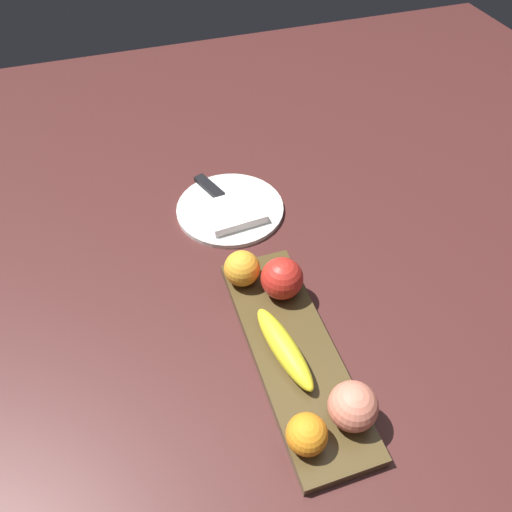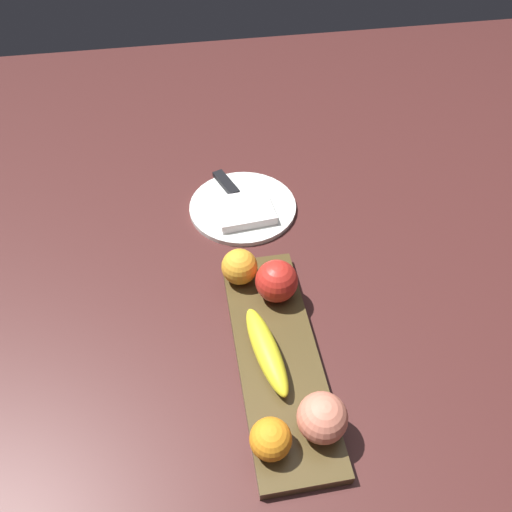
{
  "view_description": "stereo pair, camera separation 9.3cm",
  "coord_description": "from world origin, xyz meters",
  "px_view_note": "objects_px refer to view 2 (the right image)",
  "views": [
    {
      "loc": [
        0.44,
        -0.2,
        0.74
      ],
      "look_at": [
        -0.15,
        -0.0,
        0.05
      ],
      "focal_mm": 34.64,
      "sensor_mm": 36.0,
      "label": 1
    },
    {
      "loc": [
        0.47,
        -0.11,
        0.74
      ],
      "look_at": [
        -0.15,
        -0.0,
        0.05
      ],
      "focal_mm": 34.64,
      "sensor_mm": 36.0,
      "label": 2
    }
  ],
  "objects_px": {
    "orange_near_apple": "(271,439)",
    "knife": "(229,187)",
    "banana": "(266,350)",
    "orange_near_banana": "(239,267)",
    "fruit_tray": "(275,356)",
    "dinner_plate": "(241,207)",
    "apple": "(277,281)",
    "peach": "(322,418)",
    "folded_napkin": "(243,211)"
  },
  "relations": [
    {
      "from": "banana",
      "to": "peach",
      "type": "bearing_deg",
      "value": 13.68
    },
    {
      "from": "banana",
      "to": "folded_napkin",
      "type": "relative_size",
      "value": 1.45
    },
    {
      "from": "orange_near_apple",
      "to": "banana",
      "type": "bearing_deg",
      "value": 171.8
    },
    {
      "from": "dinner_plate",
      "to": "folded_napkin",
      "type": "xyz_separation_m",
      "value": [
        0.03,
        0.0,
        0.02
      ]
    },
    {
      "from": "apple",
      "to": "orange_near_banana",
      "type": "relative_size",
      "value": 1.15
    },
    {
      "from": "folded_napkin",
      "to": "knife",
      "type": "height_order",
      "value": "folded_napkin"
    },
    {
      "from": "orange_near_apple",
      "to": "fruit_tray",
      "type": "bearing_deg",
      "value": 166.08
    },
    {
      "from": "fruit_tray",
      "to": "dinner_plate",
      "type": "bearing_deg",
      "value": 180.0
    },
    {
      "from": "banana",
      "to": "orange_near_banana",
      "type": "distance_m",
      "value": 0.18
    },
    {
      "from": "apple",
      "to": "dinner_plate",
      "type": "distance_m",
      "value": 0.27
    },
    {
      "from": "banana",
      "to": "knife",
      "type": "xyz_separation_m",
      "value": [
        -0.45,
        -0.0,
        -0.03
      ]
    },
    {
      "from": "orange_near_apple",
      "to": "knife",
      "type": "distance_m",
      "value": 0.6
    },
    {
      "from": "apple",
      "to": "folded_napkin",
      "type": "relative_size",
      "value": 0.65
    },
    {
      "from": "orange_near_apple",
      "to": "orange_near_banana",
      "type": "height_order",
      "value": "orange_near_banana"
    },
    {
      "from": "banana",
      "to": "orange_near_banana",
      "type": "bearing_deg",
      "value": 176.69
    },
    {
      "from": "peach",
      "to": "banana",
      "type": "bearing_deg",
      "value": -157.07
    },
    {
      "from": "knife",
      "to": "folded_napkin",
      "type": "bearing_deg",
      "value": -8.41
    },
    {
      "from": "orange_near_apple",
      "to": "knife",
      "type": "bearing_deg",
      "value": 178.16
    },
    {
      "from": "apple",
      "to": "peach",
      "type": "relative_size",
      "value": 1.04
    },
    {
      "from": "fruit_tray",
      "to": "apple",
      "type": "xyz_separation_m",
      "value": [
        -0.12,
        0.02,
        0.05
      ]
    },
    {
      "from": "fruit_tray",
      "to": "apple",
      "type": "bearing_deg",
      "value": 168.37
    },
    {
      "from": "fruit_tray",
      "to": "banana",
      "type": "relative_size",
      "value": 2.5
    },
    {
      "from": "fruit_tray",
      "to": "apple",
      "type": "distance_m",
      "value": 0.13
    },
    {
      "from": "banana",
      "to": "knife",
      "type": "distance_m",
      "value": 0.45
    },
    {
      "from": "fruit_tray",
      "to": "knife",
      "type": "height_order",
      "value": "same"
    },
    {
      "from": "banana",
      "to": "orange_near_apple",
      "type": "xyz_separation_m",
      "value": [
        0.15,
        -0.02,
        0.01
      ]
    },
    {
      "from": "peach",
      "to": "dinner_plate",
      "type": "bearing_deg",
      "value": -175.68
    },
    {
      "from": "fruit_tray",
      "to": "peach",
      "type": "distance_m",
      "value": 0.15
    },
    {
      "from": "folded_napkin",
      "to": "banana",
      "type": "bearing_deg",
      "value": -2.65
    },
    {
      "from": "fruit_tray",
      "to": "orange_near_banana",
      "type": "height_order",
      "value": "orange_near_banana"
    },
    {
      "from": "orange_near_banana",
      "to": "knife",
      "type": "xyz_separation_m",
      "value": [
        -0.28,
        0.02,
        -0.04
      ]
    },
    {
      "from": "orange_near_banana",
      "to": "banana",
      "type": "bearing_deg",
      "value": 5.94
    },
    {
      "from": "apple",
      "to": "orange_near_banana",
      "type": "xyz_separation_m",
      "value": [
        -0.05,
        -0.06,
        -0.0
      ]
    },
    {
      "from": "apple",
      "to": "orange_near_apple",
      "type": "relative_size",
      "value": 1.27
    },
    {
      "from": "apple",
      "to": "orange_near_apple",
      "type": "height_order",
      "value": "apple"
    },
    {
      "from": "apple",
      "to": "knife",
      "type": "distance_m",
      "value": 0.33
    },
    {
      "from": "banana",
      "to": "folded_napkin",
      "type": "bearing_deg",
      "value": 168.09
    },
    {
      "from": "peach",
      "to": "apple",
      "type": "bearing_deg",
      "value": -176.67
    },
    {
      "from": "fruit_tray",
      "to": "banana",
      "type": "bearing_deg",
      "value": -72.05
    },
    {
      "from": "orange_near_banana",
      "to": "fruit_tray",
      "type": "bearing_deg",
      "value": 11.7
    },
    {
      "from": "folded_napkin",
      "to": "knife",
      "type": "distance_m",
      "value": 0.09
    },
    {
      "from": "apple",
      "to": "banana",
      "type": "relative_size",
      "value": 0.45
    },
    {
      "from": "apple",
      "to": "peach",
      "type": "distance_m",
      "value": 0.26
    },
    {
      "from": "fruit_tray",
      "to": "banana",
      "type": "xyz_separation_m",
      "value": [
        0.01,
        -0.02,
        0.03
      ]
    },
    {
      "from": "orange_near_banana",
      "to": "orange_near_apple",
      "type": "bearing_deg",
      "value": -0.59
    },
    {
      "from": "banana",
      "to": "orange_near_apple",
      "type": "relative_size",
      "value": 2.84
    },
    {
      "from": "fruit_tray",
      "to": "peach",
      "type": "bearing_deg",
      "value": 15.94
    },
    {
      "from": "fruit_tray",
      "to": "folded_napkin",
      "type": "height_order",
      "value": "folded_napkin"
    },
    {
      "from": "orange_near_banana",
      "to": "dinner_plate",
      "type": "distance_m",
      "value": 0.23
    },
    {
      "from": "peach",
      "to": "knife",
      "type": "bearing_deg",
      "value": -174.28
    }
  ]
}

